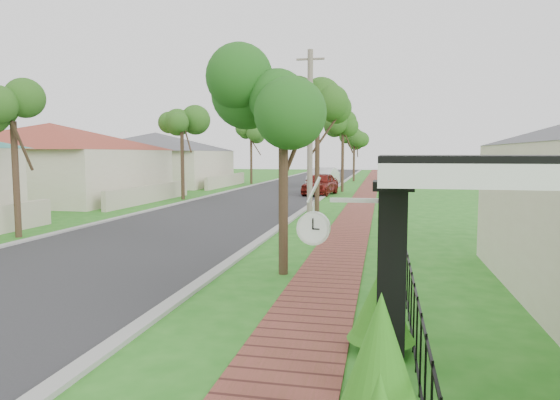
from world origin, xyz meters
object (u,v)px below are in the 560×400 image
Objects in this scene: porch_post at (391,309)px; near_tree at (283,107)px; utility_pole at (310,134)px; station_clock at (317,226)px; parked_car_white at (323,177)px; parked_car_red at (320,184)px.

near_tree is (-2.35, 5.79, 2.73)m from porch_post.
utility_pole is 6.82× the size of station_clock.
utility_pole is at bearing -76.87° from parked_car_white.
utility_pole reaches higher than station_clock.
parked_car_red is 8.11m from parked_car_white.
near_tree reaches higher than parked_car_red.
porch_post reaches higher than station_clock.
parked_car_white is (-5.04, 36.10, -0.32)m from porch_post.
station_clock is at bearing -74.51° from near_tree.
parked_car_white is 35.96m from station_clock.
parked_car_white is 0.68× the size of utility_pole.
near_tree is at bearing -85.03° from utility_pole.
porch_post reaches higher than parked_car_white.
station_clock is (1.49, -5.39, -1.90)m from near_tree.
station_clock is at bearing -81.30° from utility_pole.
utility_pole is at bearing 98.70° from station_clock.
utility_pole is at bearing -77.05° from parked_car_red.
parked_car_white is at bearing 97.94° from porch_post.
utility_pole is (1.80, -20.15, 2.84)m from parked_car_white.
parked_car_white is at bearing 95.11° from utility_pole.
parked_car_white is 1.00× the size of near_tree.
parked_car_red is at bearing -76.62° from parked_car_white.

